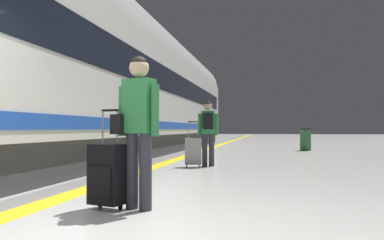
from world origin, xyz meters
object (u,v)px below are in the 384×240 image
at_px(passenger_near, 208,127).
at_px(high_speed_train, 118,79).
at_px(suitcase_near, 193,151).
at_px(waste_bin, 305,139).
at_px(traveller_foreground, 138,121).
at_px(rolling_suitcase_foreground, 106,174).

bearing_deg(passenger_near, high_speed_train, 143.24).
xyz_separation_m(suitcase_near, waste_bin, (3.21, 7.47, 0.09)).
height_order(high_speed_train, traveller_foreground, high_speed_train).
bearing_deg(waste_bin, suitcase_near, -113.28).
relative_size(high_speed_train, waste_bin, 31.49).
bearing_deg(suitcase_near, rolling_suitcase_foreground, -90.27).
bearing_deg(rolling_suitcase_foreground, suitcase_near, 89.73).
distance_m(rolling_suitcase_foreground, passenger_near, 5.11).
relative_size(high_speed_train, suitcase_near, 26.80).
distance_m(rolling_suitcase_foreground, waste_bin, 12.73).
bearing_deg(rolling_suitcase_foreground, passenger_near, 86.10).
height_order(traveller_foreground, suitcase_near, traveller_foreground).
xyz_separation_m(rolling_suitcase_foreground, waste_bin, (3.24, 12.31, 0.06)).
xyz_separation_m(high_speed_train, suitcase_near, (2.98, -2.70, -2.13)).
distance_m(rolling_suitcase_foreground, suitcase_near, 4.84).
distance_m(traveller_foreground, rolling_suitcase_foreground, 0.69).
xyz_separation_m(traveller_foreground, passenger_near, (0.01, 4.99, -0.06)).
relative_size(rolling_suitcase_foreground, suitcase_near, 1.05).
relative_size(rolling_suitcase_foreground, waste_bin, 1.23).
relative_size(traveller_foreground, rolling_suitcase_foreground, 1.53).
xyz_separation_m(high_speed_train, traveller_foreground, (3.29, -7.46, -1.51)).
relative_size(traveller_foreground, passenger_near, 1.10).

